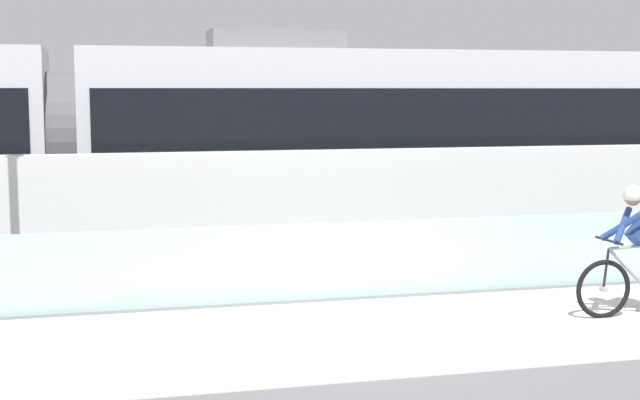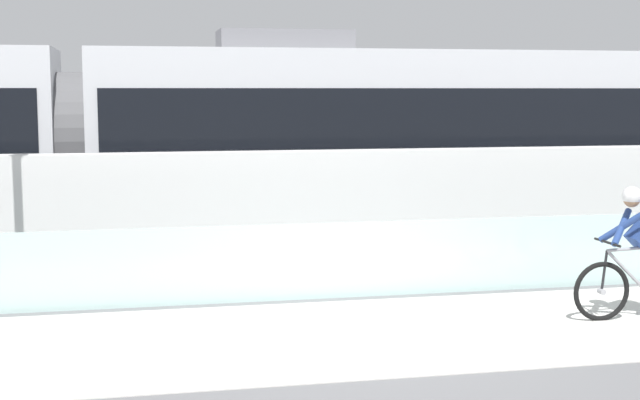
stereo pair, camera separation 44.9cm
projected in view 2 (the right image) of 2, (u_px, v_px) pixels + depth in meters
ground_plane at (366, 334)px, 10.25m from camera, size 200.00×200.00×0.00m
bike_path_deck at (366, 334)px, 10.25m from camera, size 32.00×3.20×0.01m
glass_parapet at (331, 261)px, 11.99m from camera, size 32.00×0.05×1.00m
concrete_barrier_wall at (305, 212)px, 13.69m from camera, size 32.00×0.36×1.84m
tram_rail_near at (279, 244)px, 16.21m from camera, size 32.00×0.08×0.01m
tram_rail_far at (267, 232)px, 17.60m from camera, size 32.00×0.08×0.01m
tram at (72, 138)px, 15.96m from camera, size 22.56×2.54×3.81m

